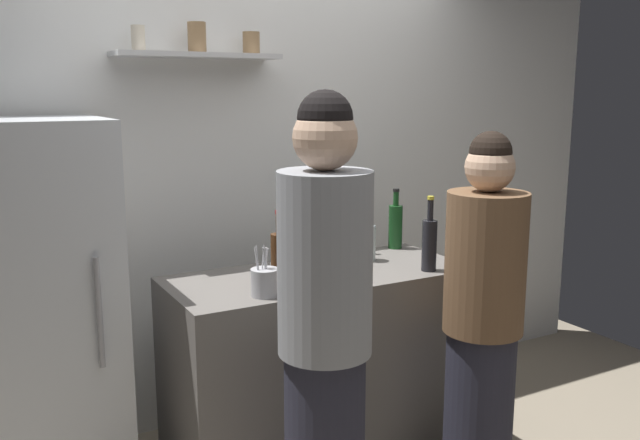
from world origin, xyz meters
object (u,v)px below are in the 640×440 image
refrigerator (47,315)px  baking_pan (315,269)px  water_bottle_plastic (367,242)px  utensil_holder (265,282)px  wine_bottle_dark_glass (429,243)px  person_grey_hoodie (325,338)px  wine_bottle_green_glass (395,225)px  wine_bottle_pale_glass (353,228)px  wine_bottle_amber_glass (280,258)px  person_brown_jacket (482,323)px

refrigerator → baking_pan: 1.18m
water_bottle_plastic → refrigerator: bearing=171.8°
utensil_holder → baking_pan: bearing=29.7°
wine_bottle_dark_glass → water_bottle_plastic: wine_bottle_dark_glass is taller
baking_pan → utensil_holder: utensil_holder is taller
person_grey_hoodie → refrigerator: bearing=44.7°
wine_bottle_green_glass → wine_bottle_pale_glass: (-0.26, 0.01, 0.01)m
wine_bottle_green_glass → wine_bottle_pale_glass: size_ratio=0.92×
wine_bottle_dark_glass → water_bottle_plastic: (-0.15, 0.30, -0.04)m
refrigerator → utensil_holder: refrigerator is taller
wine_bottle_dark_glass → water_bottle_plastic: size_ratio=1.63×
wine_bottle_amber_glass → wine_bottle_dark_glass: bearing=-8.4°
refrigerator → wine_bottle_amber_glass: bearing=-24.5°
utensil_holder → water_bottle_plastic: bearing=23.1°
wine_bottle_amber_glass → utensil_holder: bearing=-140.2°
wine_bottle_amber_glass → person_brown_jacket: bearing=-33.6°
utensil_holder → wine_bottle_pale_glass: (0.71, 0.46, 0.07)m
refrigerator → wine_bottle_pale_glass: refrigerator is taller
wine_bottle_pale_glass → person_brown_jacket: person_brown_jacket is taller
refrigerator → wine_bottle_pale_glass: size_ratio=4.76×
utensil_holder → wine_bottle_dark_glass: (0.84, -0.01, 0.07)m
person_grey_hoodie → wine_bottle_dark_glass: bearing=-58.3°
wine_bottle_pale_glass → person_brown_jacket: (0.13, -0.84, -0.28)m
wine_bottle_amber_glass → person_grey_hoodie: 0.57m
person_grey_hoodie → wine_bottle_green_glass: bearing=-42.9°
wine_bottle_green_glass → water_bottle_plastic: 0.32m
baking_pan → utensil_holder: size_ratio=1.60×
wine_bottle_dark_glass → person_brown_jacket: (0.00, -0.38, -0.28)m
wine_bottle_green_glass → wine_bottle_amber_glass: 0.92m
refrigerator → baking_pan: refrigerator is taller
wine_bottle_pale_glass → wine_bottle_amber_glass: size_ratio=1.04×
wine_bottle_amber_glass → wine_bottle_pale_glass: bearing=31.4°
utensil_holder → wine_bottle_pale_glass: size_ratio=0.61×
wine_bottle_pale_glass → person_brown_jacket: bearing=-81.0°
wine_bottle_green_glass → wine_bottle_amber_glass: bearing=-157.8°
baking_pan → utensil_holder: (-0.34, -0.19, 0.03)m
water_bottle_plastic → wine_bottle_pale_glass: bearing=84.4°
wine_bottle_pale_glass → refrigerator: bearing=178.0°
wine_bottle_green_glass → wine_bottle_amber_glass: (-0.85, -0.35, 0.00)m
wine_bottle_amber_glass → water_bottle_plastic: wine_bottle_amber_glass is taller
wine_bottle_pale_glass → person_grey_hoodie: 1.13m
utensil_holder → wine_bottle_amber_glass: 0.16m
baking_pan → wine_bottle_pale_glass: (0.37, 0.26, 0.11)m
person_grey_hoodie → person_brown_jacket: bearing=-82.7°
utensil_holder → wine_bottle_green_glass: size_ratio=0.66×
utensil_holder → wine_bottle_amber_glass: size_ratio=0.64×
wine_bottle_green_glass → wine_bottle_pale_glass: bearing=177.4°
baking_pan → person_grey_hoodie: person_grey_hoodie is taller
utensil_holder → person_brown_jacket: person_brown_jacket is taller
wine_bottle_green_glass → person_grey_hoodie: bearing=-136.5°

